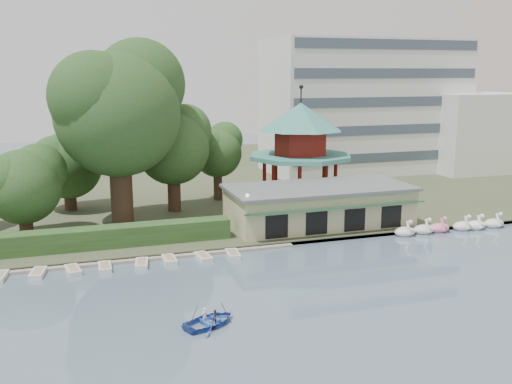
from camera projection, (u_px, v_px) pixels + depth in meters
name	position (u px, v px, depth m)	size (l,w,h in m)	color
ground_plane	(316.00, 332.00, 34.77)	(220.00, 220.00, 0.00)	slate
shore	(171.00, 180.00, 83.13)	(220.00, 70.00, 0.40)	#424930
embankment	(237.00, 248.00, 50.84)	(220.00, 0.60, 0.30)	gray
dock	(98.00, 262.00, 47.13)	(34.00, 1.60, 0.24)	gray
boathouse	(319.00, 205.00, 57.76)	(18.60, 9.39, 3.90)	tan
pavilion	(300.00, 142.00, 66.65)	(12.40, 12.40, 13.50)	tan
office_building	(382.00, 111.00, 88.25)	(38.00, 18.00, 20.00)	silver
hedge	(60.00, 241.00, 49.05)	(30.00, 2.00, 1.80)	#2C4D22
lamp_post	(247.00, 208.00, 52.22)	(0.36, 0.36, 4.28)	black
big_tree	(119.00, 105.00, 55.80)	(13.53, 12.61, 18.56)	#3A281C
small_trees	(84.00, 161.00, 59.06)	(39.63, 17.36, 11.76)	#3A281C
swan_boats	(451.00, 227.00, 56.81)	(12.55, 2.08, 1.92)	white
moored_rowboats	(73.00, 270.00, 45.16)	(27.09, 2.75, 0.36)	silver
rowboat_with_passengers	(210.00, 317.00, 35.57)	(6.19, 5.47, 2.01)	#304FA9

